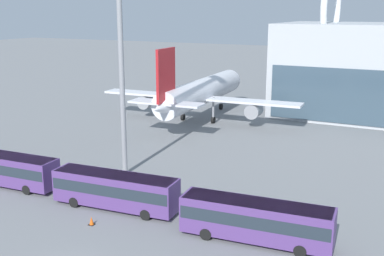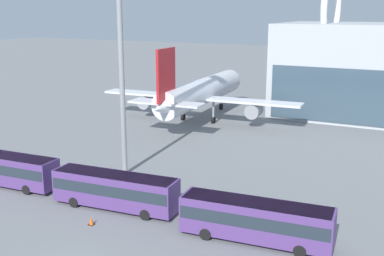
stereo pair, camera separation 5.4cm
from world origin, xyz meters
The scene contains 6 objects.
airliner_at_gate_near centered at (-12.71, 47.78, 4.82)m, with size 34.53×33.35×13.04m.
shuttle_bus_1 centered at (-17.72, 11.15, 1.99)m, with size 12.42×3.42×3.39m.
shuttle_bus_2 centered at (-3.70, 11.33, 1.99)m, with size 12.47×3.69×3.39m.
shuttle_bus_3 centered at (10.32, 10.98, 1.99)m, with size 12.47×3.75×3.39m.
floodlight_mast centered at (-8.59, 19.97, 18.65)m, with size 2.13×2.13×31.96m.
traffic_cone_0 centered at (-3.49, 7.45, 0.37)m, with size 0.53×0.53×0.75m.
Camera 1 is at (21.87, -23.18, 18.32)m, focal length 45.00 mm.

